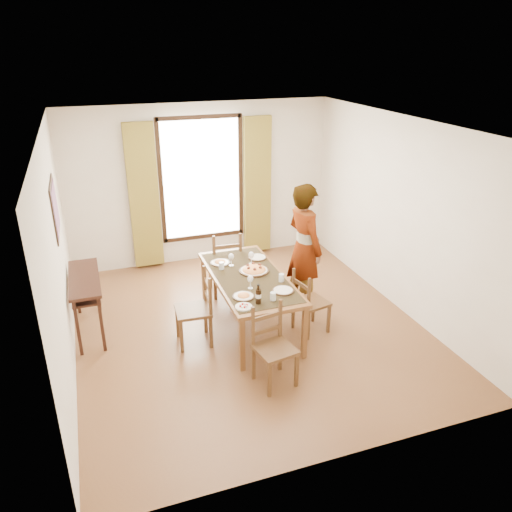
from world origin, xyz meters
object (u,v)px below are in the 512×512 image
object	(u,v)px
man	(304,248)
pasta_platter	(254,268)
dining_table	(249,280)
console_table	(85,285)

from	to	relation	value
man	pasta_platter	xyz separation A→B (m)	(-0.80, -0.16, -0.12)
man	pasta_platter	bearing A→B (deg)	90.74
dining_table	pasta_platter	xyz separation A→B (m)	(0.11, 0.11, 0.11)
pasta_platter	man	bearing A→B (deg)	11.01
dining_table	man	xyz separation A→B (m)	(0.91, 0.26, 0.24)
man	pasta_platter	world-z (taller)	man
console_table	man	bearing A→B (deg)	-6.26
console_table	pasta_platter	distance (m)	2.21
dining_table	pasta_platter	distance (m)	0.19
console_table	pasta_platter	bearing A→B (deg)	-12.57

